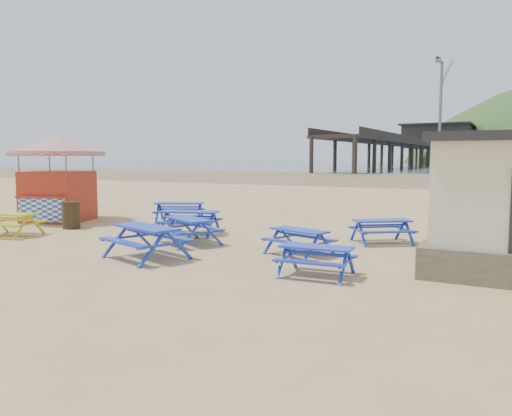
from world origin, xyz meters
The scene contains 14 objects.
ground centered at (0.00, 0.00, 0.00)m, with size 400.00×400.00×0.00m, color tan.
wet_sand centered at (0.00, 55.00, 0.00)m, with size 400.00×400.00×0.00m, color olive.
sea centered at (0.00, 170.00, 0.01)m, with size 400.00×400.00×0.00m, color #465764.
picnic_table_blue_a centered at (-3.36, 3.71, 0.40)m, with size 2.40×2.24×0.80m.
picnic_table_blue_b centered at (-1.15, 1.29, 0.40)m, with size 2.26×2.01×0.80m.
picnic_table_blue_c centered at (5.05, 2.59, 0.36)m, with size 2.19×2.11×0.72m.
picnic_table_blue_d centered at (-0.11, -0.26, 0.39)m, with size 2.37×2.22×0.79m.
picnic_table_blue_e centered at (0.22, -2.58, 0.42)m, with size 2.41×2.16×0.84m.
picnic_table_blue_f centered at (4.80, -2.35, 0.34)m, with size 1.67×1.38×0.67m.
picnic_table_yellow centered at (-6.30, -1.77, 0.38)m, with size 2.05×1.77×0.76m.
ice_cream_kiosk centered at (-8.06, 1.79, 2.19)m, with size 4.85×4.85×3.48m.
litter_bin centered at (-5.84, 0.41, 0.51)m, with size 0.68×0.68×1.00m.
pier centered at (-17.99, 178.23, 5.46)m, with size 24.00×220.00×39.29m.
picnic_table_blue_g centered at (3.51, -0.25, 0.34)m, with size 1.96×1.76×0.68m.
Camera 1 is at (8.65, -12.55, 2.61)m, focal length 35.00 mm.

